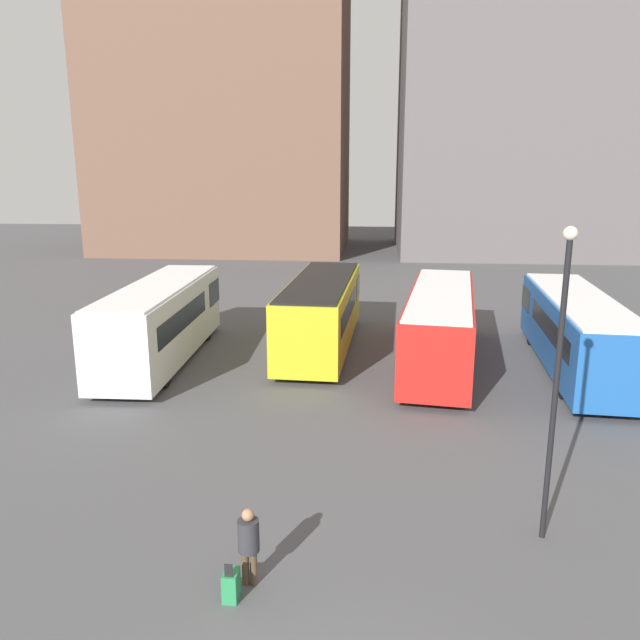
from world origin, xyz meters
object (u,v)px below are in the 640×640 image
object	(u,v)px
bus_3	(576,330)
suitcase	(231,585)
bus_2	(440,324)
lamp_post_1	(558,367)
bus_0	(161,319)
traveler	(249,540)
bus_1	(321,311)

from	to	relation	value
bus_3	suitcase	size ratio (longest dim) A/B	13.82
bus_2	lamp_post_1	distance (m)	12.68
bus_0	traveler	xyz separation A→B (m)	(6.41, -13.95, -0.79)
bus_0	bus_1	world-z (taller)	bus_0
bus_0	suitcase	bearing A→B (deg)	-158.23
bus_0	bus_2	bearing A→B (deg)	-88.41
suitcase	traveler	bearing A→B (deg)	-28.94
bus_3	lamp_post_1	xyz separation A→B (m)	(-4.23, -12.09, 2.26)
bus_0	bus_1	xyz separation A→B (m)	(6.40, 2.37, -0.06)
traveler	suitcase	distance (m)	0.84
bus_3	traveler	bearing A→B (deg)	148.52
bus_0	bus_1	size ratio (longest dim) A/B	1.00
bus_1	suitcase	distance (m)	16.84
suitcase	lamp_post_1	xyz separation A→B (m)	(6.24, 2.55, 3.57)
bus_0	suitcase	world-z (taller)	bus_0
lamp_post_1	traveler	bearing A→B (deg)	-160.68
bus_2	suitcase	size ratio (longest dim) A/B	13.88
bus_0	bus_2	size ratio (longest dim) A/B	0.92
bus_2	bus_1	bearing A→B (deg)	78.02
bus_1	traveler	world-z (taller)	bus_1
bus_0	suitcase	xyz separation A→B (m)	(6.16, -14.40, -1.45)
bus_1	lamp_post_1	size ratio (longest dim) A/B	1.57
suitcase	bus_0	bearing A→B (deg)	23.98
lamp_post_1	bus_3	bearing A→B (deg)	70.72
bus_0	traveler	size ratio (longest dim) A/B	6.57
bus_2	traveler	xyz separation A→B (m)	(-4.98, -14.55, -0.69)
lamp_post_1	suitcase	bearing A→B (deg)	-157.80
bus_2	lamp_post_1	world-z (taller)	lamp_post_1
traveler	bus_3	bearing A→B (deg)	-34.92
bus_3	traveler	world-z (taller)	bus_3
bus_1	suitcase	world-z (taller)	bus_1
bus_0	suitcase	size ratio (longest dim) A/B	12.79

